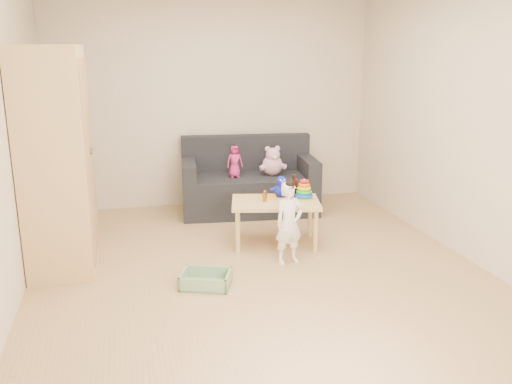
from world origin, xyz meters
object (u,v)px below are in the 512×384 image
object	(u,v)px
wardrobe	(57,159)
sofa	(249,193)
toddler	(289,224)
play_table	(275,223)

from	to	relation	value
wardrobe	sofa	bearing A→B (deg)	29.40
sofa	toddler	size ratio (longest dim) A/B	2.14
play_table	toddler	world-z (taller)	toddler
sofa	play_table	bearing A→B (deg)	-84.33
wardrobe	play_table	world-z (taller)	wardrobe
toddler	sofa	bearing A→B (deg)	77.24
toddler	wardrobe	bearing A→B (deg)	153.20
sofa	play_table	size ratio (longest dim) A/B	1.84
play_table	toddler	xyz separation A→B (m)	(-0.01, -0.50, 0.15)
sofa	wardrobe	bearing A→B (deg)	-144.65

